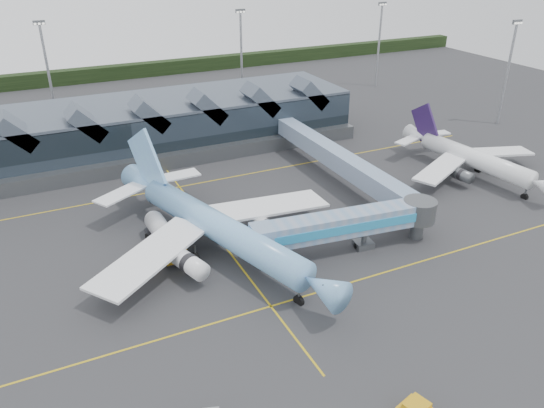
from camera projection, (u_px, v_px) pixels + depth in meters
name	position (u px, v px, depth m)	size (l,w,h in m)	color
ground	(244.00, 271.00, 67.04)	(260.00, 260.00, 0.00)	#2C2D2F
taxi_stripes	(216.00, 235.00, 75.09)	(120.00, 60.00, 0.01)	gold
tree_line_far	(97.00, 74.00, 154.74)	(260.00, 4.00, 4.00)	black
terminal	(122.00, 130.00, 101.03)	(90.00, 22.25, 12.52)	black
light_masts	(220.00, 62.00, 120.09)	(132.40, 42.56, 22.45)	gray
main_airliner	(213.00, 224.00, 69.55)	(35.63, 41.96, 13.79)	#74A4EB
regional_jet	(470.00, 157.00, 92.69)	(28.20, 30.93, 10.61)	white
jet_bridge	(358.00, 222.00, 69.98)	(26.29, 6.66, 5.89)	#6C8FB5
fuel_truck	(163.00, 236.00, 70.83)	(3.60, 11.16, 3.72)	black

